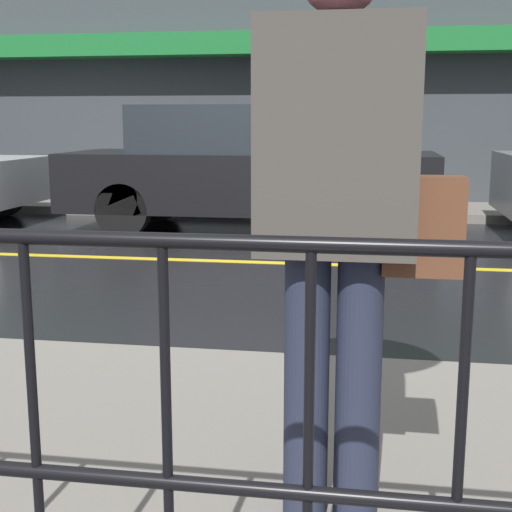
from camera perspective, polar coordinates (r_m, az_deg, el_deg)
ground_plane at (r=7.19m, az=0.31°, el=-0.52°), size 80.00×80.00×0.00m
sidewalk_near at (r=3.06m, az=-13.27°, el=-15.71°), size 28.00×2.59×0.12m
sidewalk_far at (r=11.09m, az=3.52°, el=3.79°), size 28.00×1.66×0.12m
lane_marking at (r=7.19m, az=0.31°, el=-0.49°), size 25.20×0.12×0.01m
building_storefront at (r=12.04m, az=4.16°, el=17.87°), size 28.00×0.85×5.83m
car_black at (r=9.19m, az=-0.78°, el=7.02°), size 4.67×1.72×1.60m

